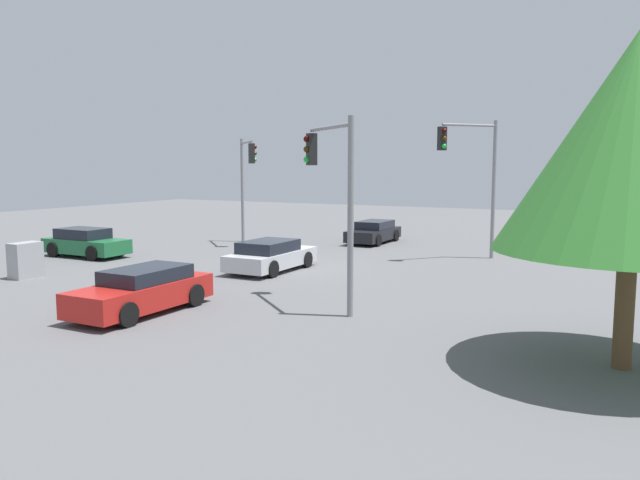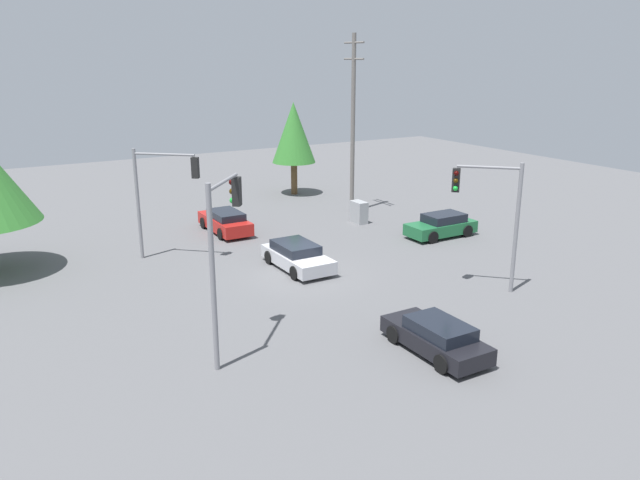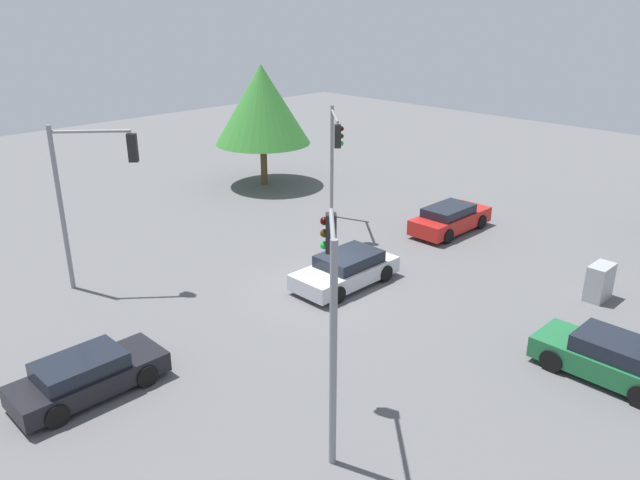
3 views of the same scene
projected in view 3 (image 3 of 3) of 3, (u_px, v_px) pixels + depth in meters
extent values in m
plane|color=#5B5B5E|center=(327.00, 290.00, 24.51)|extent=(80.00, 80.00, 0.00)
cube|color=red|center=(451.00, 221.00, 30.50)|extent=(4.63, 1.77, 0.72)
cube|color=black|center=(449.00, 210.00, 30.14)|extent=(2.55, 1.55, 0.42)
cylinder|color=black|center=(452.00, 214.00, 32.07)|extent=(0.70, 0.22, 0.70)
cylinder|color=black|center=(481.00, 222.00, 30.96)|extent=(0.70, 0.22, 0.70)
cylinder|color=black|center=(419.00, 227.00, 30.19)|extent=(0.70, 0.22, 0.70)
cylinder|color=black|center=(448.00, 236.00, 29.07)|extent=(0.70, 0.22, 0.70)
cube|color=silver|center=(345.00, 273.00, 24.76)|extent=(4.49, 1.93, 0.63)
cube|color=black|center=(349.00, 259.00, 24.71)|extent=(2.47, 1.70, 0.46)
cylinder|color=black|center=(338.00, 295.00, 23.30)|extent=(0.69, 0.22, 0.69)
cylinder|color=black|center=(304.00, 280.00, 24.51)|extent=(0.69, 0.22, 0.69)
cylinder|color=black|center=(385.00, 273.00, 25.13)|extent=(0.69, 0.22, 0.69)
cylinder|color=black|center=(352.00, 261.00, 26.34)|extent=(0.69, 0.22, 0.69)
cube|color=#1E6638|center=(607.00, 361.00, 18.64)|extent=(1.76, 4.24, 0.68)
cube|color=black|center=(618.00, 347.00, 18.29)|extent=(1.55, 2.33, 0.50)
cylinder|color=black|center=(552.00, 360.00, 19.03)|extent=(0.22, 0.72, 0.72)
cylinder|color=black|center=(576.00, 341.00, 20.13)|extent=(0.22, 0.72, 0.72)
cube|color=black|center=(90.00, 378.00, 17.89)|extent=(4.32, 1.73, 0.61)
cube|color=black|center=(80.00, 365.00, 17.56)|extent=(2.38, 1.52, 0.45)
cylinder|color=black|center=(119.00, 355.00, 19.37)|extent=(0.67, 0.22, 0.67)
cylinder|color=black|center=(147.00, 376.00, 18.28)|extent=(0.67, 0.22, 0.67)
cylinder|color=black|center=(32.00, 390.00, 17.61)|extent=(0.67, 0.22, 0.67)
cylinder|color=black|center=(56.00, 416.00, 16.52)|extent=(0.67, 0.22, 0.67)
cylinder|color=gray|center=(333.00, 359.00, 14.32)|extent=(0.18, 0.18, 5.88)
cylinder|color=gray|center=(332.00, 229.00, 14.62)|extent=(1.99, 2.03, 0.12)
cube|color=black|center=(331.00, 233.00, 16.12)|extent=(0.44, 0.44, 1.05)
sphere|color=#360503|center=(324.00, 221.00, 16.00)|extent=(0.22, 0.22, 0.22)
sphere|color=#392605|center=(324.00, 233.00, 16.12)|extent=(0.22, 0.22, 0.22)
sphere|color=green|center=(324.00, 245.00, 16.24)|extent=(0.22, 0.22, 0.22)
cylinder|color=gray|center=(61.00, 210.00, 23.51)|extent=(0.18, 0.18, 6.45)
cylinder|color=gray|center=(90.00, 131.00, 22.55)|extent=(2.28, 1.97, 0.12)
cube|color=black|center=(133.00, 148.00, 22.87)|extent=(0.44, 0.43, 1.05)
sphere|color=#360503|center=(133.00, 138.00, 22.91)|extent=(0.22, 0.22, 0.22)
sphere|color=#392605|center=(134.00, 147.00, 23.03)|extent=(0.22, 0.22, 0.22)
sphere|color=green|center=(135.00, 156.00, 23.15)|extent=(0.22, 0.22, 0.22)
cylinder|color=gray|center=(332.00, 163.00, 31.79)|extent=(0.18, 0.18, 5.79)
cylinder|color=gray|center=(335.00, 116.00, 29.33)|extent=(2.24, 2.52, 0.12)
cube|color=black|center=(338.00, 136.00, 28.04)|extent=(0.43, 0.44, 1.05)
sphere|color=#360503|center=(342.00, 129.00, 27.93)|extent=(0.22, 0.22, 0.22)
sphere|color=#392605|center=(341.00, 136.00, 28.05)|extent=(0.22, 0.22, 0.22)
sphere|color=green|center=(341.00, 144.00, 28.17)|extent=(0.22, 0.22, 0.22)
cube|color=#9EA0A3|center=(600.00, 282.00, 23.51)|extent=(1.18, 0.67, 1.39)
cylinder|color=brown|center=(264.00, 164.00, 38.12)|extent=(0.41, 0.41, 2.56)
cone|color=#337A2D|center=(262.00, 104.00, 36.82)|extent=(5.70, 5.70, 4.64)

